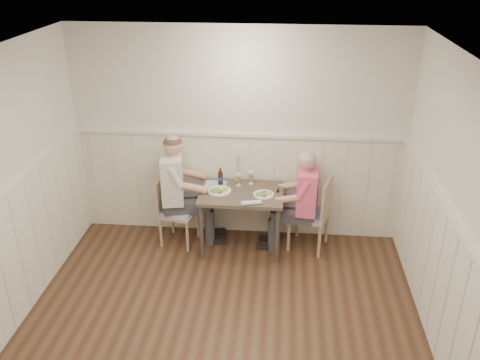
{
  "coord_description": "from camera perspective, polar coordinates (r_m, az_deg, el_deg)",
  "views": [
    {
      "loc": [
        0.54,
        -3.46,
        3.42
      ],
      "look_at": [
        0.07,
        1.64,
        1.0
      ],
      "focal_mm": 38.0,
      "sensor_mm": 36.0,
      "label": 1
    }
  ],
  "objects": [
    {
      "name": "plate_man",
      "position": [
        5.87,
        2.59,
        -1.57
      ],
      "size": [
        0.24,
        0.24,
        0.06
      ],
      "color": "white",
      "rests_on": "dining_table"
    },
    {
      "name": "chair_left",
      "position": [
        6.24,
        -7.36,
        -3.15
      ],
      "size": [
        0.48,
        0.48,
        0.86
      ],
      "color": "tan",
      "rests_on": "ground"
    },
    {
      "name": "plate_diner",
      "position": [
        5.94,
        -2.47,
        -1.16
      ],
      "size": [
        0.28,
        0.28,
        0.07
      ],
      "color": "white",
      "rests_on": "dining_table"
    },
    {
      "name": "wainscot",
      "position": [
        4.99,
        -1.85,
        -7.88
      ],
      "size": [
        4.0,
        4.49,
        1.34
      ],
      "color": "white",
      "rests_on": "ground"
    },
    {
      "name": "grass_vase",
      "position": [
        6.16,
        -0.41,
        1.38
      ],
      "size": [
        0.04,
        0.04,
        0.38
      ],
      "color": "silver",
      "rests_on": "dining_table"
    },
    {
      "name": "ground_plane",
      "position": [
        4.89,
        -2.75,
        -19.09
      ],
      "size": [
        4.5,
        4.5,
        0.0
      ],
      "primitive_type": "plane",
      "color": "#432819"
    },
    {
      "name": "diner_cream",
      "position": [
        6.18,
        -7.08,
        -2.06
      ],
      "size": [
        0.72,
        0.51,
        1.43
      ],
      "color": "#3F3F47",
      "rests_on": "ground"
    },
    {
      "name": "beer_bottle",
      "position": [
        6.09,
        -2.2,
        0.3
      ],
      "size": [
        0.06,
        0.06,
        0.21
      ],
      "color": "black",
      "rests_on": "dining_table"
    },
    {
      "name": "beer_glass_a",
      "position": [
        6.1,
        1.26,
        0.49
      ],
      "size": [
        0.06,
        0.06,
        0.16
      ],
      "color": "silver",
      "rests_on": "dining_table"
    },
    {
      "name": "beer_glass_b",
      "position": [
        6.05,
        -0.16,
        0.29
      ],
      "size": [
        0.06,
        0.06,
        0.16
      ],
      "color": "silver",
      "rests_on": "dining_table"
    },
    {
      "name": "room_shell",
      "position": [
        3.98,
        -3.2,
        -3.26
      ],
      "size": [
        4.04,
        4.54,
        2.6
      ],
      "color": "silver",
      "rests_on": "ground"
    },
    {
      "name": "rolled_napkin",
      "position": [
        5.66,
        1.29,
        -2.57
      ],
      "size": [
        0.23,
        0.11,
        0.05
      ],
      "color": "white",
      "rests_on": "dining_table"
    },
    {
      "name": "gingham_mat",
      "position": [
        6.14,
        -2.75,
        -0.44
      ],
      "size": [
        0.26,
        0.21,
        0.01
      ],
      "color": "#4878B3",
      "rests_on": "dining_table"
    },
    {
      "name": "chair_right",
      "position": [
        6.11,
        8.32,
        -3.49
      ],
      "size": [
        0.55,
        0.55,
        0.93
      ],
      "color": "tan",
      "rests_on": "ground"
    },
    {
      "name": "man_in_pink",
      "position": [
        6.05,
        7.09,
        -3.29
      ],
      "size": [
        0.63,
        0.44,
        1.3
      ],
      "color": "#3F3F47",
      "rests_on": "ground"
    },
    {
      "name": "dining_table",
      "position": [
        5.99,
        0.17,
        -2.19
      ],
      "size": [
        0.98,
        0.7,
        0.75
      ],
      "color": "#4B3F39",
      "rests_on": "ground"
    }
  ]
}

